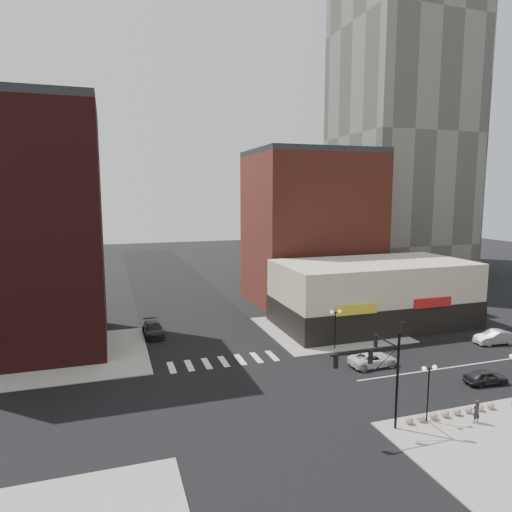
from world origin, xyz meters
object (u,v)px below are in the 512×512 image
street_lamp_ne (335,319)px  silver_sedan (495,337)px  white_suv (373,359)px  pedestrian (476,411)px  dark_sedan_east (486,377)px  dark_sedan_north (153,329)px  traffic_signal (383,362)px  street_lamp_se_a (429,379)px

street_lamp_ne → silver_sedan: street_lamp_ne is taller
white_suv → pedestrian: size_ratio=2.79×
dark_sedan_east → dark_sedan_north: dark_sedan_north is taller
traffic_signal → white_suv: (6.01, 10.47, -4.29)m
white_suv → pedestrian: 12.00m
traffic_signal → silver_sedan: size_ratio=1.71×
silver_sedan → pedestrian: size_ratio=2.62×
street_lamp_se_a → dark_sedan_north: bearing=122.2°
street_lamp_se_a → street_lamp_ne: same height
silver_sedan → dark_sedan_north: bearing=-107.1°
street_lamp_se_a → dark_sedan_east: 10.44m
street_lamp_se_a → dark_sedan_east: street_lamp_se_a is taller
white_suv → silver_sedan: size_ratio=1.06×
dark_sedan_east → street_lamp_se_a: bearing=119.2°
traffic_signal → street_lamp_ne: traffic_signal is taller
street_lamp_ne → dark_sedan_north: (-17.89, 10.84, -2.53)m
dark_sedan_east → silver_sedan: size_ratio=0.83×
traffic_signal → street_lamp_ne: bearing=73.3°
white_suv → pedestrian: pedestrian is taller
street_lamp_se_a → pedestrian: 4.13m
dark_sedan_east → pedestrian: (-6.12, -5.30, 0.35)m
street_lamp_ne → street_lamp_se_a: bearing=-93.6°
dark_sedan_north → pedestrian: (20.05, -28.16, 0.23)m
street_lamp_se_a → white_suv: 11.19m
street_lamp_se_a → dark_sedan_north: street_lamp_se_a is taller
traffic_signal → pedestrian: (6.93, -1.49, -3.97)m
white_suv → dark_sedan_east: white_suv is taller
traffic_signal → dark_sedan_east: bearing=16.3°
street_lamp_se_a → traffic_signal: bearing=177.4°
traffic_signal → silver_sedan: bearing=28.1°
dark_sedan_north → dark_sedan_east: bearing=-41.7°
pedestrian → dark_sedan_north: bearing=-62.8°
traffic_signal → street_lamp_ne: 16.62m
street_lamp_ne → dark_sedan_east: 14.84m
street_lamp_se_a → street_lamp_ne: (1.00, 16.00, 0.00)m
white_suv → dark_sedan_east: (7.03, -6.66, -0.03)m
dark_sedan_east → silver_sedan: silver_sedan is taller
white_suv → dark_sedan_east: 9.69m
traffic_signal → dark_sedan_east: traffic_signal is taller
traffic_signal → pedestrian: traffic_signal is taller
white_suv → street_lamp_se_a: bearing=166.2°
street_lamp_se_a → silver_sedan: bearing=33.1°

